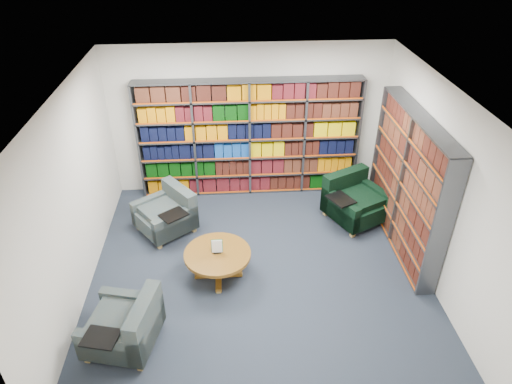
{
  "coord_description": "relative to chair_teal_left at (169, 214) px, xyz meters",
  "views": [
    {
      "loc": [
        -0.41,
        -5.21,
        4.75
      ],
      "look_at": [
        0.0,
        0.6,
        1.05
      ],
      "focal_mm": 32.0,
      "sensor_mm": 36.0,
      "label": 1
    }
  ],
  "objects": [
    {
      "name": "coffee_table",
      "position": [
        0.83,
        -1.26,
        0.07
      ],
      "size": [
        0.98,
        0.98,
        0.69
      ],
      "color": "brown",
      "rests_on": "ground"
    },
    {
      "name": "chair_teal_front",
      "position": [
        -0.28,
        -2.43,
        0.0
      ],
      "size": [
        0.99,
        1.07,
        0.75
      ],
      "color": "#031C38",
      "rests_on": "ground"
    },
    {
      "name": "chair_teal_left",
      "position": [
        0.0,
        0.0,
        0.0
      ],
      "size": [
        1.15,
        1.16,
        0.75
      ],
      "color": "#031C38",
      "rests_on": "ground"
    },
    {
      "name": "chair_green_right",
      "position": [
        3.2,
        0.13,
        0.02
      ],
      "size": [
        1.2,
        1.19,
        0.81
      ],
      "color": "black",
      "rests_on": "ground"
    },
    {
      "name": "bookshelf_right",
      "position": [
        3.78,
        -0.59,
        0.8
      ],
      "size": [
        0.28,
        2.5,
        2.2
      ],
      "color": "#47494F",
      "rests_on": "ground"
    },
    {
      "name": "room_shell",
      "position": [
        1.44,
        -1.19,
        1.1
      ],
      "size": [
        5.02,
        5.02,
        2.82
      ],
      "color": "#1A2230",
      "rests_on": "ground"
    },
    {
      "name": "bookshelf_back",
      "position": [
        1.44,
        1.16,
        0.8
      ],
      "size": [
        4.0,
        0.28,
        2.2
      ],
      "color": "#47494F",
      "rests_on": "ground"
    }
  ]
}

